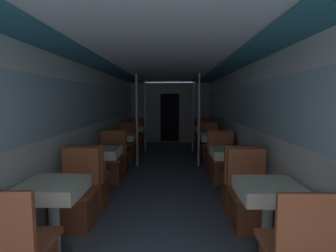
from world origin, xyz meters
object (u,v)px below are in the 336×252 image
(chair_right_near_1, at_px, (238,188))
(chair_right_far_2, at_px, (210,149))
(chair_left_far_2, at_px, (127,149))
(support_pole_left_3, at_px, (145,116))
(dining_table_left_0, at_px, (53,194))
(dining_table_left_1, at_px, (102,155))
(dining_table_left_3, at_px, (134,130))
(chair_left_near_2, at_px, (117,159))
(dining_table_right_2, at_px, (213,139))
(chair_right_near_2, at_px, (217,160))
(dining_table_right_0, at_px, (269,195))
(support_pole_right_2, at_px, (199,121))
(chair_left_far_3, at_px, (137,138))
(chair_left_far_1, at_px, (111,166))
(dining_table_right_1, at_px, (230,156))
(chair_right_near_3, at_px, (207,145))
(support_pole_right_3, at_px, (193,116))
(chair_right_far_1, at_px, (222,167))
(chair_right_far_0, at_px, (250,205))
(chair_left_far_0, at_px, (76,203))
(chair_left_near_3, at_px, (131,145))
(chair_right_far_3, at_px, (202,139))
(support_pole_left_2, at_px, (137,120))
(chair_left_near_1, at_px, (91,187))
(dining_table_left_2, at_px, (122,139))

(chair_right_near_1, relative_size, chair_right_far_2, 1.00)
(chair_left_far_2, xyz_separation_m, support_pole_left_3, (0.33, 1.13, 0.75))
(dining_table_left_0, height_order, dining_table_left_1, same)
(dining_table_left_0, height_order, dining_table_left_3, same)
(dining_table_left_0, relative_size, chair_left_near_2, 0.80)
(dining_table_right_2, xyz_separation_m, chair_right_near_2, (0.00, -0.57, -0.33))
(chair_right_near_2, bearing_deg, dining_table_right_0, -90.00)
(chair_left_near_2, xyz_separation_m, support_pole_right_2, (1.70, 0.57, 0.75))
(chair_left_far_3, bearing_deg, chair_left_far_1, 90.00)
(dining_table_right_0, relative_size, dining_table_right_1, 1.00)
(dining_table_right_2, relative_size, chair_right_far_2, 0.80)
(chair_right_near_3, height_order, support_pole_right_3, support_pole_right_3)
(chair_right_far_1, bearing_deg, chair_right_far_0, 90.00)
(chair_left_far_3, bearing_deg, chair_right_near_2, 125.60)
(dining_table_left_1, xyz_separation_m, support_pole_left_3, (0.33, 3.39, 0.42))
(support_pole_right_3, bearing_deg, chair_right_near_1, -85.29)
(chair_left_far_0, xyz_separation_m, chair_left_near_3, (0.00, 3.96, 0.00))
(chair_left_near_2, relative_size, dining_table_right_2, 1.25)
(chair_right_near_2, xyz_separation_m, chair_right_far_3, (0.00, 2.83, 0.00))
(support_pole_left_3, distance_m, chair_right_far_3, 1.94)
(chair_left_near_2, relative_size, chair_left_far_3, 1.00)
(chair_right_near_3, bearing_deg, dining_table_right_0, -90.00)
(chair_right_near_2, distance_m, chair_right_near_3, 1.70)
(dining_table_left_1, bearing_deg, dining_table_right_2, 39.96)
(chair_left_far_3, relative_size, dining_table_right_1, 1.25)
(support_pole_left_2, bearing_deg, dining_table_right_2, 0.00)
(chair_left_near_1, bearing_deg, chair_left_near_2, 90.00)
(chair_right_far_0, bearing_deg, dining_table_right_2, -90.00)
(chair_right_near_2, distance_m, support_pole_right_2, 0.99)
(chair_left_far_3, distance_m, support_pole_right_2, 2.93)
(dining_table_right_2, height_order, support_pole_right_3, support_pole_right_3)
(chair_left_far_3, height_order, chair_right_far_0, same)
(dining_table_right_0, height_order, dining_table_right_2, same)
(dining_table_left_0, distance_m, chair_right_near_2, 3.49)
(chair_right_near_2, bearing_deg, dining_table_left_0, -125.61)
(chair_left_far_1, bearing_deg, dining_table_left_3, -90.00)
(chair_left_near_1, xyz_separation_m, dining_table_left_2, (0.00, 2.26, 0.33))
(chair_left_far_1, relative_size, chair_right_near_2, 1.00)
(chair_right_far_0, bearing_deg, chair_right_near_3, -90.00)
(chair_left_near_1, height_order, chair_right_near_3, same)
(chair_right_far_2, relative_size, support_pole_right_2, 0.44)
(chair_right_far_0, relative_size, chair_right_far_3, 1.00)
(dining_table_left_1, relative_size, chair_right_far_3, 0.80)
(chair_left_far_1, bearing_deg, dining_table_left_2, -90.00)
(chair_right_far_3, bearing_deg, chair_left_far_0, 68.30)
(chair_left_far_0, relative_size, chair_right_far_3, 1.00)
(dining_table_left_3, bearing_deg, chair_right_near_2, -48.17)
(chair_left_far_1, xyz_separation_m, chair_right_near_3, (2.03, 2.26, 0.00))
(dining_table_left_0, bearing_deg, chair_left_far_1, 90.00)
(chair_right_near_3, bearing_deg, support_pole_left_2, -146.36)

